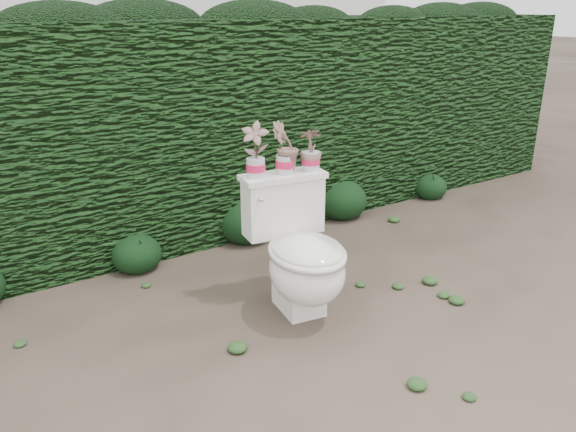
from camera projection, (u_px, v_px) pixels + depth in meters
ground at (274, 319)px, 3.22m from camera, size 60.00×60.00×0.00m
hedge at (160, 132)px, 4.19m from camera, size 8.00×1.00×1.60m
toilet at (301, 255)px, 3.19m from camera, size 0.55×0.74×0.78m
potted_plant_left at (255, 151)px, 3.13m from camera, size 0.19×0.18×0.30m
potted_plant_center at (285, 149)px, 3.20m from camera, size 0.17×0.14×0.29m
potted_plant_right at (311, 151)px, 3.28m from camera, size 0.17×0.17×0.23m
liriope_clump_2 at (136, 250)px, 3.80m from camera, size 0.34×0.34×0.27m
liriope_clump_3 at (246, 218)px, 4.26m from camera, size 0.44×0.44×0.35m
liriope_clump_4 at (341, 197)px, 4.74m from camera, size 0.43×0.43×0.35m
liriope_clump_5 at (430, 184)px, 5.24m from camera, size 0.31×0.31×0.25m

